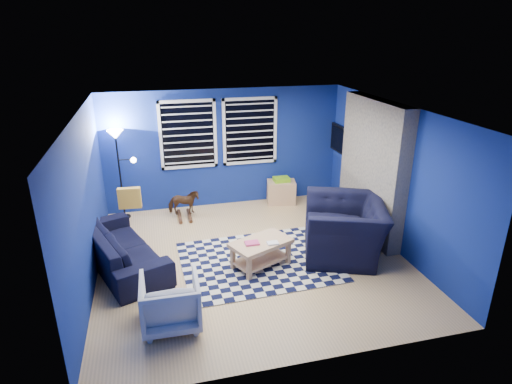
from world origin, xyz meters
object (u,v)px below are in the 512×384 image
coffee_table (261,248)px  cabinet (281,192)px  rocking_horse (184,203)px  sofa (122,247)px  armchair_bent (170,302)px  tv (342,140)px  armchair_big (344,228)px  floor_lamp (118,147)px

coffee_table → cabinet: (1.12, 2.51, -0.07)m
rocking_horse → sofa: bearing=148.8°
armchair_bent → rocking_horse: bearing=-96.8°
coffee_table → cabinet: 2.75m
tv → armchair_big: (-0.89, -2.22, -0.93)m
sofa → armchair_big: armchair_big is taller
coffee_table → cabinet: size_ratio=1.64×
armchair_big → armchair_bent: size_ratio=1.92×
rocking_horse → cabinet: (2.16, 0.29, -0.07)m
armchair_bent → floor_lamp: (-0.70, 3.66, 1.15)m
floor_lamp → armchair_bent: bearing=-79.1°
tv → rocking_horse: 3.57m
armchair_big → armchair_bent: (-2.98, -1.19, -0.13)m
armchair_big → cabinet: bearing=-152.0°
sofa → cabinet: bearing=-80.6°
rocking_horse → coffee_table: rocking_horse is taller
sofa → rocking_horse: (1.14, 1.64, 0.01)m
tv → rocking_horse: size_ratio=1.61×
sofa → armchair_big: bearing=-118.9°
armchair_big → rocking_horse: armchair_big is taller
rocking_horse → floor_lamp: floor_lamp is taller
floor_lamp → sofa: bearing=-89.1°
armchair_big → coffee_table: 1.49m
armchair_bent → rocking_horse: armchair_bent is taller
tv → coffee_table: size_ratio=0.91×
coffee_table → armchair_bent: bearing=-143.2°
armchair_big → coffee_table: size_ratio=1.33×
sofa → floor_lamp: size_ratio=1.22×
armchair_bent → cabinet: 4.48m
armchair_big → floor_lamp: bearing=-104.2°
sofa → floor_lamp: bearing=-20.0°
armchair_big → cabinet: (-0.36, 2.44, -0.21)m
armchair_big → sofa: bearing=-78.4°
armchair_bent → rocking_horse: size_ratio=1.23×
sofa → armchair_bent: (0.67, -1.71, 0.02)m
sofa → armchair_bent: 1.84m
sofa → armchair_bent: size_ratio=2.92×
tv → cabinet: size_ratio=1.49×
rocking_horse → cabinet: 2.18m
coffee_table → floor_lamp: (-2.20, 2.54, 1.16)m
tv → armchair_big: bearing=-112.0°
rocking_horse → tv: bearing=-85.3°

